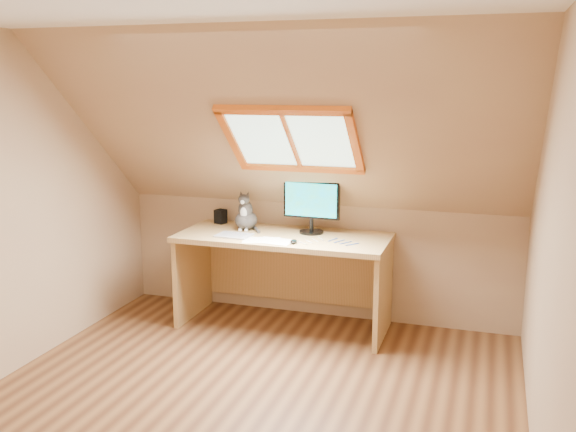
% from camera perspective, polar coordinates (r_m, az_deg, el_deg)
% --- Properties ---
extents(ground, '(3.50, 3.50, 0.00)m').
position_cam_1_polar(ground, '(4.33, -4.02, -16.34)').
color(ground, brown).
rests_on(ground, ground).
extents(room_shell, '(3.52, 3.52, 2.41)m').
position_cam_1_polar(room_shell, '(3.79, -4.85, 2.47)').
color(room_shell, tan).
rests_on(room_shell, ground).
extents(desk, '(1.75, 0.77, 0.80)m').
position_cam_1_polar(desk, '(5.45, -0.15, -3.93)').
color(desk, tan).
rests_on(desk, ground).
extents(monitor, '(0.48, 0.20, 0.44)m').
position_cam_1_polar(monitor, '(5.34, 2.10, 1.14)').
color(monitor, black).
rests_on(monitor, desk).
extents(cat, '(0.20, 0.24, 0.34)m').
position_cam_1_polar(cat, '(5.50, -3.78, 0.03)').
color(cat, '#413C3A').
rests_on(cat, desk).
extents(desk_speaker, '(0.11, 0.11, 0.13)m').
position_cam_1_polar(desk_speaker, '(5.78, -6.01, -0.04)').
color(desk_speaker, black).
rests_on(desk_speaker, desk).
extents(graphics_tablet, '(0.30, 0.22, 0.01)m').
position_cam_1_polar(graphics_tablet, '(5.30, -4.84, -1.73)').
color(graphics_tablet, '#B2B2B7').
rests_on(graphics_tablet, desk).
extents(mouse, '(0.06, 0.10, 0.03)m').
position_cam_1_polar(mouse, '(5.04, 0.51, -2.29)').
color(mouse, black).
rests_on(mouse, desk).
extents(papers, '(0.33, 0.27, 0.00)m').
position_cam_1_polar(papers, '(5.12, -2.30, -2.24)').
color(papers, white).
rests_on(papers, desk).
extents(cables, '(0.51, 0.26, 0.01)m').
position_cam_1_polar(cables, '(5.10, 3.78, -2.28)').
color(cables, silver).
rests_on(cables, desk).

